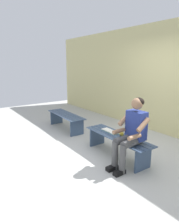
{
  "coord_description": "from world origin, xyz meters",
  "views": [
    {
      "loc": [
        -2.58,
        2.54,
        1.78
      ],
      "look_at": [
        0.72,
        0.15,
        0.78
      ],
      "focal_mm": 31.3,
      "sensor_mm": 36.0,
      "label": 1
    }
  ],
  "objects_px": {
    "apple": "(122,134)",
    "book_open": "(110,131)",
    "bench_near": "(117,141)",
    "bench_far": "(66,118)",
    "person_seated": "(131,130)"
  },
  "relations": [
    {
      "from": "bench_far",
      "to": "apple",
      "type": "height_order",
      "value": "apple"
    },
    {
      "from": "apple",
      "to": "bench_near",
      "type": "bearing_deg",
      "value": 40.38
    },
    {
      "from": "bench_far",
      "to": "apple",
      "type": "distance_m",
      "value": 2.12
    },
    {
      "from": "bench_far",
      "to": "apple",
      "type": "relative_size",
      "value": 17.01
    },
    {
      "from": "person_seated",
      "to": "bench_far",
      "type": "bearing_deg",
      "value": -2.28
    },
    {
      "from": "apple",
      "to": "book_open",
      "type": "distance_m",
      "value": 0.31
    },
    {
      "from": "person_seated",
      "to": "apple",
      "type": "height_order",
      "value": "person_seated"
    },
    {
      "from": "bench_near",
      "to": "bench_far",
      "type": "relative_size",
      "value": 1.06
    },
    {
      "from": "bench_near",
      "to": "bench_far",
      "type": "distance_m",
      "value": 2.05
    },
    {
      "from": "bench_far",
      "to": "person_seated",
      "type": "distance_m",
      "value": 2.51
    },
    {
      "from": "bench_near",
      "to": "apple",
      "type": "bearing_deg",
      "value": -139.62
    },
    {
      "from": "book_open",
      "to": "apple",
      "type": "bearing_deg",
      "value": -175.09
    },
    {
      "from": "person_seated",
      "to": "book_open",
      "type": "height_order",
      "value": "person_seated"
    },
    {
      "from": "bench_far",
      "to": "apple",
      "type": "bearing_deg",
      "value": -178.61
    },
    {
      "from": "book_open",
      "to": "person_seated",
      "type": "bearing_deg",
      "value": 170.81
    }
  ]
}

